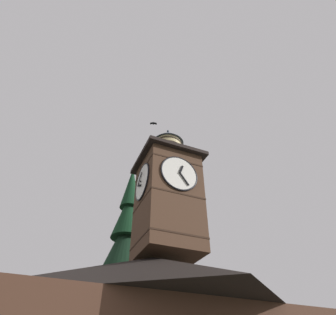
{
  "coord_description": "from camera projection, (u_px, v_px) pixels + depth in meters",
  "views": [
    {
      "loc": [
        3.31,
        12.33,
        1.46
      ],
      "look_at": [
        -2.74,
        -1.85,
        13.68
      ],
      "focal_mm": 30.47,
      "sensor_mm": 36.0,
      "label": 1
    }
  ],
  "objects": [
    {
      "name": "moon",
      "position": [
        169.0,
        288.0,
        41.37
      ],
      "size": [
        1.61,
        1.61,
        1.61
      ],
      "color": "silver"
    },
    {
      "name": "pine_tree_behind",
      "position": [
        123.0,
        278.0,
        20.29
      ],
      "size": [
        5.19,
        5.19,
        17.0
      ],
      "color": "#473323",
      "rests_on": "ground_plane"
    },
    {
      "name": "clock_tower",
      "position": [
        168.0,
        194.0,
        17.99
      ],
      "size": [
        4.1,
        4.1,
        9.64
      ],
      "color": "#4C3323",
      "rests_on": "building_main"
    },
    {
      "name": "flying_bird_high",
      "position": [
        153.0,
        123.0,
        23.74
      ],
      "size": [
        0.59,
        0.36,
        0.15
      ],
      "color": "black"
    }
  ]
}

